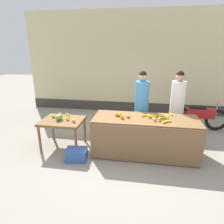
{
  "coord_description": "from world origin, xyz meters",
  "views": [
    {
      "loc": [
        0.41,
        -4.0,
        2.33
      ],
      "look_at": [
        -0.26,
        0.15,
        0.91
      ],
      "focal_mm": 30.83,
      "sensor_mm": 36.0,
      "label": 1
    }
  ],
  "objects_px": {
    "vendor_woman_blue_shirt": "(141,107)",
    "produce_sack": "(100,126)",
    "vendor_woman_white_shirt": "(177,107)",
    "produce_crate": "(76,154)",
    "parked_motorcycle": "(200,117)"
  },
  "relations": [
    {
      "from": "vendor_woman_blue_shirt",
      "to": "produce_crate",
      "type": "distance_m",
      "value": 1.95
    },
    {
      "from": "produce_crate",
      "to": "produce_sack",
      "type": "bearing_deg",
      "value": 79.92
    },
    {
      "from": "produce_crate",
      "to": "produce_sack",
      "type": "distance_m",
      "value": 1.34
    },
    {
      "from": "vendor_woman_blue_shirt",
      "to": "vendor_woman_white_shirt",
      "type": "relative_size",
      "value": 1.0
    },
    {
      "from": "vendor_woman_white_shirt",
      "to": "produce_crate",
      "type": "height_order",
      "value": "vendor_woman_white_shirt"
    },
    {
      "from": "vendor_woman_white_shirt",
      "to": "produce_sack",
      "type": "distance_m",
      "value": 2.07
    },
    {
      "from": "vendor_woman_blue_shirt",
      "to": "parked_motorcycle",
      "type": "bearing_deg",
      "value": 30.11
    },
    {
      "from": "vendor_woman_blue_shirt",
      "to": "produce_sack",
      "type": "distance_m",
      "value": 1.27
    },
    {
      "from": "parked_motorcycle",
      "to": "produce_crate",
      "type": "xyz_separation_m",
      "value": [
        -3.04,
        -2.18,
        -0.27
      ]
    },
    {
      "from": "vendor_woman_white_shirt",
      "to": "vendor_woman_blue_shirt",
      "type": "bearing_deg",
      "value": -173.6
    },
    {
      "from": "parked_motorcycle",
      "to": "produce_sack",
      "type": "distance_m",
      "value": 2.94
    },
    {
      "from": "parked_motorcycle",
      "to": "vendor_woman_blue_shirt",
      "type": "bearing_deg",
      "value": -149.89
    },
    {
      "from": "vendor_woman_white_shirt",
      "to": "produce_sack",
      "type": "height_order",
      "value": "vendor_woman_white_shirt"
    },
    {
      "from": "vendor_woman_white_shirt",
      "to": "produce_crate",
      "type": "bearing_deg",
      "value": -149.67
    },
    {
      "from": "parked_motorcycle",
      "to": "produce_crate",
      "type": "relative_size",
      "value": 3.64
    }
  ]
}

